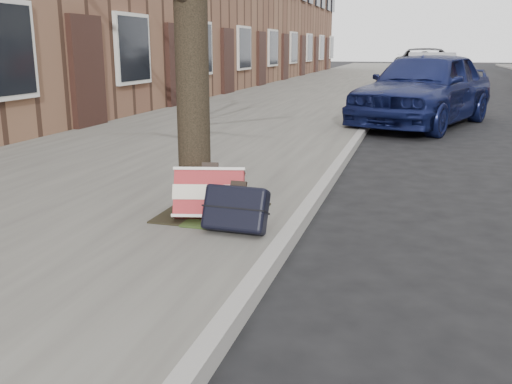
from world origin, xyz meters
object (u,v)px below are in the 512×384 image
(suitcase_red, at_px, (209,194))
(suitcase_navy, at_px, (236,208))
(car_near_front, at_px, (424,88))
(car_near_mid, at_px, (431,75))

(suitcase_red, relative_size, suitcase_navy, 1.15)
(suitcase_navy, xyz_separation_m, car_near_front, (1.42, 7.90, 0.43))
(suitcase_red, height_order, car_near_mid, car_near_mid)
(suitcase_navy, distance_m, car_near_mid, 15.27)
(suitcase_navy, relative_size, car_near_front, 0.12)
(suitcase_red, relative_size, car_near_front, 0.13)
(car_near_mid, bearing_deg, suitcase_red, -99.22)
(suitcase_navy, relative_size, car_near_mid, 0.12)
(suitcase_red, xyz_separation_m, suitcase_navy, (0.32, -0.27, -0.03))
(car_near_front, xyz_separation_m, car_near_mid, (0.22, 7.28, -0.06))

